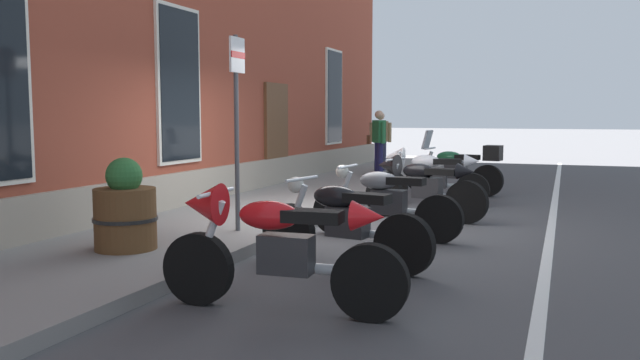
# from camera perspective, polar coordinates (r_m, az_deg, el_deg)

# --- Properties ---
(ground_plane) EXTENTS (140.00, 140.00, 0.00)m
(ground_plane) POSITION_cam_1_polar(r_m,az_deg,el_deg) (9.79, 0.39, -3.83)
(ground_plane) COLOR #424244
(sidewalk) EXTENTS (28.40, 2.52, 0.14)m
(sidewalk) POSITION_cam_1_polar(r_m,az_deg,el_deg) (10.28, -6.22, -3.01)
(sidewalk) COLOR slate
(sidewalk) RESTS_ON ground_plane
(lane_stripe) EXTENTS (28.40, 0.12, 0.01)m
(lane_stripe) POSITION_cam_1_polar(r_m,az_deg,el_deg) (9.20, 19.49, -4.76)
(lane_stripe) COLOR silver
(lane_stripe) RESTS_ON ground_plane
(motorcycle_red_sport) EXTENTS (0.62, 2.14, 1.06)m
(motorcycle_red_sport) POSITION_cam_1_polar(r_m,az_deg,el_deg) (5.39, -4.34, -5.55)
(motorcycle_red_sport) COLOR black
(motorcycle_red_sport) RESTS_ON ground_plane
(motorcycle_black_naked) EXTENTS (0.65, 2.03, 0.95)m
(motorcycle_black_naked) POSITION_cam_1_polar(r_m,az_deg,el_deg) (6.94, 1.95, -3.82)
(motorcycle_black_naked) COLOR black
(motorcycle_black_naked) RESTS_ON ground_plane
(motorcycle_grey_naked) EXTENTS (0.62, 2.07, 0.96)m
(motorcycle_grey_naked) POSITION_cam_1_polar(r_m,az_deg,el_deg) (8.59, 5.63, -1.99)
(motorcycle_grey_naked) COLOR black
(motorcycle_grey_naked) RESTS_ON ground_plane
(motorcycle_black_sport) EXTENTS (0.69, 2.00, 1.00)m
(motorcycle_black_sport) POSITION_cam_1_polar(r_m,az_deg,el_deg) (10.22, 8.76, -0.38)
(motorcycle_black_sport) COLOR black
(motorcycle_black_sport) RESTS_ON ground_plane
(motorcycle_white_sport) EXTENTS (0.62, 2.06, 1.04)m
(motorcycle_white_sport) POSITION_cam_1_polar(r_m,az_deg,el_deg) (11.86, 9.32, 0.53)
(motorcycle_white_sport) COLOR black
(motorcycle_white_sport) RESTS_ON ground_plane
(motorcycle_green_touring) EXTENTS (0.70, 2.02, 1.31)m
(motorcycle_green_touring) POSITION_cam_1_polar(r_m,az_deg,el_deg) (13.53, 12.08, 1.03)
(motorcycle_green_touring) COLOR black
(motorcycle_green_touring) RESTS_ON ground_plane
(pedestrian_striped_shirt) EXTENTS (0.47, 0.41, 1.60)m
(pedestrian_striped_shirt) POSITION_cam_1_polar(r_m,az_deg,el_deg) (16.46, 5.18, 3.63)
(pedestrian_striped_shirt) COLOR #1E1E4C
(pedestrian_striped_shirt) RESTS_ON sidewalk
(pedestrian_tan_coat) EXTENTS (0.25, 0.66, 1.56)m
(pedestrian_tan_coat) POSITION_cam_1_polar(r_m,az_deg,el_deg) (17.45, 5.29, 3.68)
(pedestrian_tan_coat) COLOR #2D3351
(pedestrian_tan_coat) RESTS_ON sidewalk
(parking_sign) EXTENTS (0.36, 0.07, 2.49)m
(parking_sign) POSITION_cam_1_polar(r_m,az_deg,el_deg) (8.35, -7.30, 6.48)
(parking_sign) COLOR #4C4C51
(parking_sign) RESTS_ON sidewalk
(barrel_planter) EXTENTS (0.71, 0.71, 1.02)m
(barrel_planter) POSITION_cam_1_polar(r_m,az_deg,el_deg) (7.52, -16.70, -2.69)
(barrel_planter) COLOR brown
(barrel_planter) RESTS_ON sidewalk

